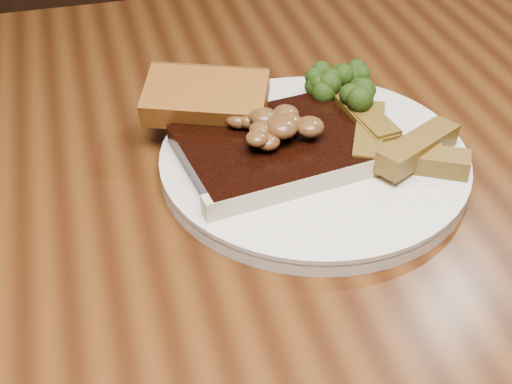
# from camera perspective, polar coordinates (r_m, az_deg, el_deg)

# --- Properties ---
(dining_table) EXTENTS (1.60, 0.90, 0.75)m
(dining_table) POSITION_cam_1_polar(r_m,az_deg,el_deg) (0.62, -0.41, -8.98)
(dining_table) COLOR #46250E
(dining_table) RESTS_ON ground
(chair_far) EXTENTS (0.43, 0.43, 0.89)m
(chair_far) POSITION_cam_1_polar(r_m,az_deg,el_deg) (1.25, -12.31, 7.19)
(chair_far) COLOR black
(chair_far) RESTS_ON ground
(plate) EXTENTS (0.31, 0.31, 0.01)m
(plate) POSITION_cam_1_polar(r_m,az_deg,el_deg) (0.61, 4.63, 2.34)
(plate) COLOR silver
(plate) RESTS_ON dining_table
(steak) EXTENTS (0.16, 0.13, 0.02)m
(steak) POSITION_cam_1_polar(r_m,az_deg,el_deg) (0.60, 1.41, 3.32)
(steak) COLOR black
(steak) RESTS_ON plate
(steak_bone) EXTENTS (0.15, 0.03, 0.02)m
(steak_bone) POSITION_cam_1_polar(r_m,az_deg,el_deg) (0.56, 2.86, 0.20)
(steak_bone) COLOR #C1B895
(steak_bone) RESTS_ON plate
(mushroom_pile) EXTENTS (0.07, 0.07, 0.03)m
(mushroom_pile) POSITION_cam_1_polar(r_m,az_deg,el_deg) (0.58, 1.07, 5.22)
(mushroom_pile) COLOR brown
(mushroom_pile) RESTS_ON steak
(garlic_bread) EXTENTS (0.12, 0.09, 0.02)m
(garlic_bread) POSITION_cam_1_polar(r_m,az_deg,el_deg) (0.64, -3.96, 5.96)
(garlic_bread) COLOR #96521B
(garlic_bread) RESTS_ON plate
(potato_wedges) EXTENTS (0.12, 0.12, 0.02)m
(potato_wedges) POSITION_cam_1_polar(r_m,az_deg,el_deg) (0.61, 11.31, 3.74)
(potato_wedges) COLOR brown
(potato_wedges) RESTS_ON plate
(broccoli_cluster) EXTENTS (0.06, 0.06, 0.04)m
(broccoli_cluster) POSITION_cam_1_polar(r_m,az_deg,el_deg) (0.67, 7.32, 8.10)
(broccoli_cluster) COLOR #213D0D
(broccoli_cluster) RESTS_ON plate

